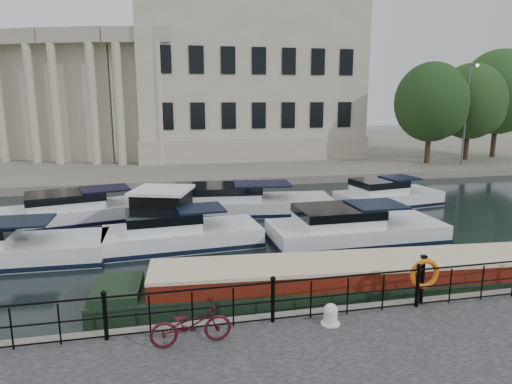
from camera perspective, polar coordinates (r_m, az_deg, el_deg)
The scene contains 12 objects.
ground_plane at distance 14.15m, azimuth -0.25°, elevation -13.73°, with size 160.00×160.00×0.00m, color black.
far_bank at distance 51.88m, azimuth -9.36°, elevation 5.21°, with size 120.00×42.00×0.55m, color #6B665B.
railing at distance 11.65m, azimuth 2.12°, elevation -13.06°, with size 24.14×0.14×1.22m.
civic_building at distance 47.23m, azimuth -10.59°, elevation 12.75°, with size 53.55×31.84×16.85m.
lamp_posts at distance 43.87m, azimuth 28.82°, elevation 8.67°, with size 8.24×1.55×8.07m.
bicycle at distance 10.88m, azimuth -8.14°, elevation -16.05°, with size 0.65×1.86×0.97m, color #3F0B15.
mooring_bollard at distance 11.86m, azimuth 9.31°, elevation -14.87°, with size 0.48×0.48×0.54m.
life_ring_post at distance 13.26m, azimuth 20.28°, elevation -9.64°, with size 0.85×0.21×1.38m.
narrowboat at distance 14.85m, azimuth 13.32°, elevation -11.24°, with size 16.47×3.41×1.59m.
harbour_hut at distance 20.84m, azimuth -11.58°, elevation -2.73°, with size 4.02×3.68×2.20m.
cabin_cruisers at distance 21.65m, azimuth -6.17°, elevation -3.62°, with size 26.46×9.73×1.99m.
trees at distance 45.36m, azimuth 25.73°, elevation 10.32°, with size 14.86×8.84×9.84m.
Camera 1 is at (-2.67, -12.48, 6.10)m, focal length 32.00 mm.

